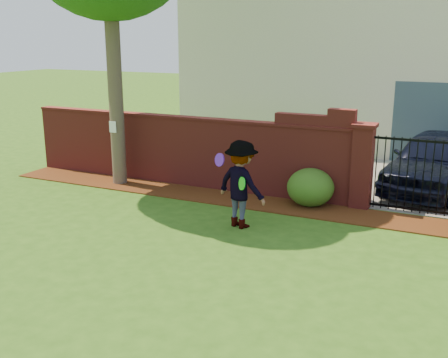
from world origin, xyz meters
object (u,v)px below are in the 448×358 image
at_px(car, 431,163).
at_px(man, 240,185).
at_px(frisbee_purple, 220,160).
at_px(frisbee_green, 242,184).

bearing_deg(car, man, -116.23).
distance_m(frisbee_purple, frisbee_green, 0.76).
bearing_deg(frisbee_green, car, 55.93).
bearing_deg(frisbee_green, man, 120.52).
height_order(man, frisbee_purple, man).
height_order(car, frisbee_green, car).
relative_size(man, frisbee_purple, 6.51).
relative_size(frisbee_purple, frisbee_green, 1.05).
height_order(car, frisbee_purple, frisbee_purple).
height_order(car, man, man).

